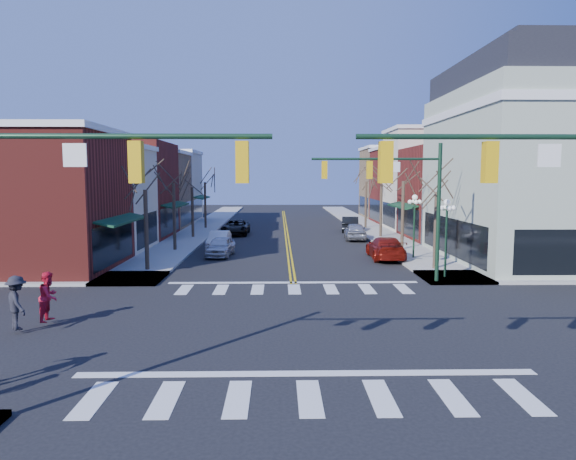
{
  "coord_description": "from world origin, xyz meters",
  "views": [
    {
      "loc": [
        -0.78,
        -18.55,
        5.56
      ],
      "look_at": [
        -0.28,
        7.49,
        2.8
      ],
      "focal_mm": 32.0,
      "sensor_mm": 36.0,
      "label": 1
    }
  ],
  "objects": [
    {
      "name": "ground",
      "position": [
        0.0,
        0.0,
        0.0
      ],
      "size": [
        160.0,
        160.0,
        0.0
      ],
      "primitive_type": "plane",
      "color": "black",
      "rests_on": "ground"
    },
    {
      "name": "sidewalk_left",
      "position": [
        -8.75,
        20.0,
        0.07
      ],
      "size": [
        3.5,
        70.0,
        0.15
      ],
      "primitive_type": "cube",
      "color": "#9E9B93",
      "rests_on": "ground"
    },
    {
      "name": "sidewalk_right",
      "position": [
        8.75,
        20.0,
        0.07
      ],
      "size": [
        3.5,
        70.0,
        0.15
      ],
      "primitive_type": "cube",
      "color": "#9E9B93",
      "rests_on": "ground"
    },
    {
      "name": "bldg_left_brick_a",
      "position": [
        -15.5,
        11.75,
        4.0
      ],
      "size": [
        10.0,
        8.5,
        8.0
      ],
      "primitive_type": "cube",
      "color": "maroon",
      "rests_on": "ground"
    },
    {
      "name": "bldg_left_stucco_a",
      "position": [
        -15.5,
        19.5,
        3.75
      ],
      "size": [
        10.0,
        7.0,
        7.5
      ],
      "primitive_type": "cube",
      "color": "beige",
      "rests_on": "ground"
    },
    {
      "name": "bldg_left_brick_b",
      "position": [
        -15.5,
        27.5,
        4.25
      ],
      "size": [
        10.0,
        9.0,
        8.5
      ],
      "primitive_type": "cube",
      "color": "maroon",
      "rests_on": "ground"
    },
    {
      "name": "bldg_left_tan",
      "position": [
        -15.5,
        35.75,
        3.9
      ],
      "size": [
        10.0,
        7.5,
        7.8
      ],
      "primitive_type": "cube",
      "color": "#997A54",
      "rests_on": "ground"
    },
    {
      "name": "bldg_left_stucco_b",
      "position": [
        -15.5,
        43.5,
        4.1
      ],
      "size": [
        10.0,
        8.0,
        8.2
      ],
      "primitive_type": "cube",
      "color": "beige",
      "rests_on": "ground"
    },
    {
      "name": "bldg_right_brick_a",
      "position": [
        15.5,
        25.75,
        4.0
      ],
      "size": [
        10.0,
        8.5,
        8.0
      ],
      "primitive_type": "cube",
      "color": "maroon",
      "rests_on": "ground"
    },
    {
      "name": "bldg_right_stucco",
      "position": [
        15.5,
        33.5,
        5.0
      ],
      "size": [
        10.0,
        7.0,
        10.0
      ],
      "primitive_type": "cube",
      "color": "beige",
      "rests_on": "ground"
    },
    {
      "name": "bldg_right_brick_b",
      "position": [
        15.5,
        41.0,
        4.25
      ],
      "size": [
        10.0,
        8.0,
        8.5
      ],
      "primitive_type": "cube",
      "color": "maroon",
      "rests_on": "ground"
    },
    {
      "name": "bldg_right_tan",
      "position": [
        15.5,
        49.0,
        4.5
      ],
      "size": [
        10.0,
        8.0,
        9.0
      ],
      "primitive_type": "cube",
      "color": "#997A54",
      "rests_on": "ground"
    },
    {
      "name": "victorian_corner",
      "position": [
        16.5,
        14.5,
        6.66
      ],
      "size": [
        12.25,
        14.25,
        13.3
      ],
      "color": "#A5B199",
      "rests_on": "ground"
    },
    {
      "name": "traffic_mast_near_left",
      "position": [
        -5.55,
        -7.4,
        4.71
      ],
      "size": [
        6.6,
        0.28,
        7.2
      ],
      "color": "#14331E",
      "rests_on": "ground"
    },
    {
      "name": "traffic_mast_near_right",
      "position": [
        5.55,
        -7.4,
        4.71
      ],
      "size": [
        6.6,
        0.28,
        7.2
      ],
      "color": "#14331E",
      "rests_on": "ground"
    },
    {
      "name": "traffic_mast_far_right",
      "position": [
        5.55,
        7.4,
        4.71
      ],
      "size": [
        6.6,
        0.28,
        7.2
      ],
      "color": "#14331E",
      "rests_on": "ground"
    },
    {
      "name": "lamppost_corner",
      "position": [
        8.2,
        8.5,
        2.96
      ],
      "size": [
        0.36,
        0.36,
        4.33
      ],
      "color": "#14331E",
      "rests_on": "ground"
    },
    {
      "name": "lamppost_midblock",
      "position": [
        8.2,
        15.0,
        2.96
      ],
      "size": [
        0.36,
        0.36,
        4.33
      ],
      "color": "#14331E",
      "rests_on": "ground"
    },
    {
      "name": "tree_left_a",
      "position": [
        -8.4,
        11.0,
        2.38
      ],
      "size": [
        0.24,
        0.24,
        4.76
      ],
      "primitive_type": "cylinder",
      "color": "#382B21",
      "rests_on": "ground"
    },
    {
      "name": "tree_left_b",
      "position": [
        -8.4,
        19.0,
        2.52
      ],
      "size": [
        0.24,
        0.24,
        5.04
      ],
      "primitive_type": "cylinder",
      "color": "#382B21",
      "rests_on": "ground"
    },
    {
      "name": "tree_left_c",
      "position": [
        -8.4,
        27.0,
        2.27
      ],
      "size": [
        0.24,
        0.24,
        4.55
      ],
      "primitive_type": "cylinder",
      "color": "#382B21",
      "rests_on": "ground"
    },
    {
      "name": "tree_left_d",
      "position": [
        -8.4,
        35.0,
        2.45
      ],
      "size": [
        0.24,
        0.24,
        4.9
      ],
      "primitive_type": "cylinder",
      "color": "#382B21",
      "rests_on": "ground"
    },
    {
      "name": "tree_right_a",
      "position": [
        8.4,
        11.0,
        2.31
      ],
      "size": [
        0.24,
        0.24,
        4.62
      ],
      "primitive_type": "cylinder",
      "color": "#382B21",
      "rests_on": "ground"
    },
    {
      "name": "tree_right_b",
      "position": [
        8.4,
        19.0,
        2.59
      ],
      "size": [
        0.24,
        0.24,
        5.18
      ],
      "primitive_type": "cylinder",
      "color": "#382B21",
      "rests_on": "ground"
    },
    {
      "name": "tree_right_c",
      "position": [
        8.4,
        27.0,
        2.42
      ],
      "size": [
        0.24,
        0.24,
        4.83
      ],
      "primitive_type": "cylinder",
      "color": "#382B21",
      "rests_on": "ground"
    },
    {
      "name": "tree_right_d",
      "position": [
        8.4,
        35.0,
        2.48
      ],
      "size": [
        0.24,
        0.24,
        4.97
      ],
      "primitive_type": "cylinder",
      "color": "#382B21",
      "rests_on": "ground"
    },
    {
      "name": "car_left_near",
      "position": [
        -4.8,
        16.76,
        0.68
      ],
      "size": [
        2.0,
        4.13,
        1.36
      ],
      "primitive_type": "imported",
      "rotation": [
        0.0,
        0.0,
        -0.1
      ],
      "color": "silver",
      "rests_on": "ground"
    },
    {
      "name": "car_left_mid",
      "position": [
        -5.32,
        20.43,
        0.67
      ],
      "size": [
        1.55,
        4.1,
        1.34
      ],
      "primitive_type": "imported",
      "rotation": [
        0.0,
        0.0,
        -0.03
      ],
      "color": "white",
      "rests_on": "ground"
    },
    {
      "name": "car_left_far",
      "position": [
        -4.8,
        29.71,
        0.71
      ],
      "size": [
        2.49,
        5.17,
        1.42
      ],
      "primitive_type": "imported",
      "rotation": [
        0.0,
        0.0,
        -0.03
      ],
      "color": "black",
      "rests_on": "ground"
    },
    {
      "name": "car_right_near",
      "position": [
        6.4,
        15.32,
        0.75
      ],
      "size": [
        2.25,
        5.22,
        1.5
      ],
      "primitive_type": "imported",
      "rotation": [
        0.0,
        0.0,
        3.11
      ],
      "color": "maroon",
      "rests_on": "ground"
    },
    {
      "name": "car_right_mid",
      "position": [
        5.92,
        25.72,
        0.75
      ],
      "size": [
        2.12,
        4.56,
        1.51
      ],
      "primitive_type": "imported",
      "rotation": [
        0.0,
        0.0,
        3.06
      ],
      "color": "#A4A4A8",
      "rests_on": "ground"
    },
    {
      "name": "car_right_far",
      "position": [
        6.4,
        32.32,
        0.75
      ],
      "size": [
        2.18,
        4.75,
        1.51
      ],
      "primitive_type": "imported",
      "rotation": [
        0.0,
        0.0,
        3.01
      ],
      "color": "black",
      "rests_on": "ground"
    },
    {
      "name": "pedestrian_red_b",
      "position": [
        -9.33,
        0.34,
        1.08
      ],
      "size": [
        0.75,
        0.94,
        1.87
      ],
      "primitive_type": "imported",
      "rotation": [
        0.0,
        0.0,
        1.52
      ],
      "color": "red",
      "rests_on": "sidewalk_left"
    },
    {
      "name": "pedestrian_dark_b",
      "position": [
        -10.0,
        -0.7,
        1.11
      ],
      "size": [
        1.37,
        1.4,
        1.92
      ],
      "primitive_type": "imported",
      "rotation": [
        0.0,
        0.0,
        2.31
      ],
      "color": "black",
      "rests_on": "sidewalk_left"
    }
  ]
}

